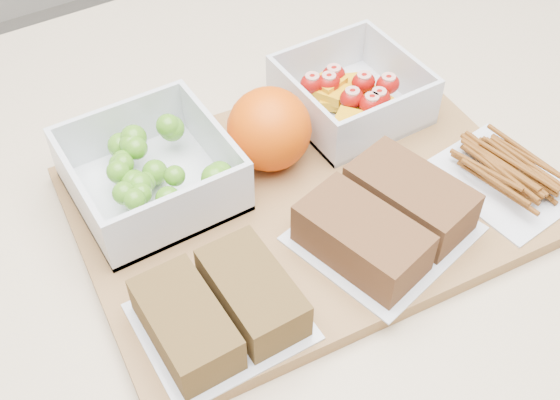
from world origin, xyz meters
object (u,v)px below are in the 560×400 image
at_px(grape_container, 151,171).
at_px(sandwich_bag_center, 386,218).
at_px(pretzel_bag, 505,171).
at_px(cutting_board, 306,202).
at_px(sandwich_bag_left, 220,309).
at_px(fruit_container, 351,95).
at_px(orange, 269,129).

relative_size(grape_container, sandwich_bag_center, 0.83).
relative_size(grape_container, pretzel_bag, 1.01).
height_order(cutting_board, sandwich_bag_center, sandwich_bag_center).
xyz_separation_m(sandwich_bag_left, pretzel_bag, (0.31, -0.00, -0.01)).
relative_size(fruit_container, pretzel_bag, 0.94).
xyz_separation_m(sandwich_bag_center, pretzel_bag, (0.14, -0.01, -0.01)).
relative_size(cutting_board, orange, 5.12).
bearing_deg(sandwich_bag_left, pretzel_bag, -0.32).
height_order(fruit_container, sandwich_bag_left, fruit_container).
bearing_deg(sandwich_bag_center, pretzel_bag, -2.92).
distance_m(orange, sandwich_bag_left, 0.20).
bearing_deg(pretzel_bag, orange, 140.77).
relative_size(fruit_container, orange, 1.60).
height_order(grape_container, sandwich_bag_left, grape_container).
height_order(fruit_container, sandwich_bag_center, fruit_container).
xyz_separation_m(cutting_board, grape_container, (-0.12, 0.08, 0.03)).
xyz_separation_m(grape_container, sandwich_bag_center, (0.15, -0.16, -0.00)).
relative_size(sandwich_bag_left, sandwich_bag_center, 0.76).
xyz_separation_m(grape_container, fruit_container, (0.23, -0.00, -0.00)).
relative_size(fruit_container, sandwich_bag_left, 1.01).
distance_m(grape_container, orange, 0.12).
distance_m(grape_container, sandwich_bag_center, 0.22).
distance_m(cutting_board, grape_container, 0.15).
xyz_separation_m(fruit_container, sandwich_bag_center, (-0.07, -0.16, 0.00)).
distance_m(grape_container, pretzel_bag, 0.34).
distance_m(fruit_container, sandwich_bag_center, 0.17).
xyz_separation_m(fruit_container, pretzel_bag, (0.06, -0.16, -0.01)).
bearing_deg(sandwich_bag_center, sandwich_bag_left, -178.21).
relative_size(cutting_board, pretzel_bag, 3.01).
bearing_deg(grape_container, orange, -10.83).
bearing_deg(orange, sandwich_bag_left, -132.83).
relative_size(grape_container, fruit_container, 1.08).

